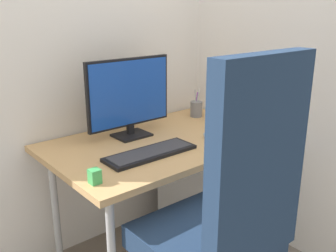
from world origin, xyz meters
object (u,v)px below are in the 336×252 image
monitor (129,95)px  filing_cabinet (210,192)px  notebook (243,132)px  pen_holder (196,109)px  keyboard (150,153)px  mouse (210,135)px  office_chair (225,215)px  desk_clamp_accessory (95,176)px

monitor → filing_cabinet: bearing=-21.9°
notebook → pen_holder: bearing=80.7°
filing_cabinet → keyboard: bearing=-168.6°
filing_cabinet → monitor: monitor is taller
mouse → pen_holder: 0.44m
office_chair → monitor: (0.14, 0.84, 0.30)m
keyboard → notebook: keyboard is taller
pen_holder → office_chair: bearing=-128.3°
desk_clamp_accessory → filing_cabinet: bearing=13.2°
office_chair → keyboard: office_chair is taller
filing_cabinet → monitor: (-0.46, 0.19, 0.66)m
mouse → notebook: mouse is taller
keyboard → pen_holder: bearing=28.2°
notebook → desk_clamp_accessory: 0.97m
keyboard → pen_holder: (0.64, 0.34, 0.04)m
office_chair → keyboard: size_ratio=2.69×
office_chair → mouse: bearing=48.9°
office_chair → pen_holder: size_ratio=6.96×
pen_holder → notebook: 0.42m
office_chair → filing_cabinet: 0.96m
office_chair → keyboard: bearing=84.1°
mouse → filing_cabinet: bearing=24.0°
filing_cabinet → pen_holder: size_ratio=3.08×
filing_cabinet → desk_clamp_accessory: bearing=-166.8°
office_chair → monitor: 0.90m
mouse → keyboard: bearing=160.7°
office_chair → pen_holder: bearing=51.7°
notebook → monitor: bearing=139.2°
monitor → notebook: (0.52, -0.38, -0.22)m
notebook → office_chair: bearing=-150.0°
monitor → keyboard: monitor is taller
filing_cabinet → keyboard: (-0.55, -0.11, 0.44)m
monitor → pen_holder: 0.58m
keyboard → pen_holder: size_ratio=2.59×
office_chair → notebook: size_ratio=6.66×
monitor → notebook: size_ratio=2.70×
filing_cabinet → pen_holder: (0.09, 0.23, 0.48)m
monitor → notebook: 0.68m
office_chair → desk_clamp_accessory: bearing=125.2°
keyboard → desk_clamp_accessory: bearing=-164.2°
filing_cabinet → monitor: bearing=158.1°
notebook → keyboard: bearing=167.9°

